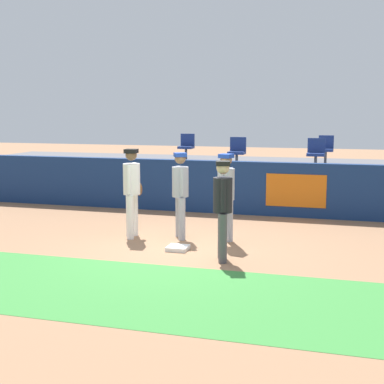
{
  "coord_description": "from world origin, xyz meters",
  "views": [
    {
      "loc": [
        2.97,
        -9.86,
        2.69
      ],
      "look_at": [
        -0.14,
        0.97,
        1.0
      ],
      "focal_mm": 50.95,
      "sensor_mm": 36.0,
      "label": 1
    }
  ],
  "objects_px": {
    "player_coach_visitor": "(180,189)",
    "seat_back_right": "(326,148)",
    "first_base": "(178,248)",
    "seat_front_center": "(237,150)",
    "seat_front_right": "(316,152)",
    "player_fielder_home": "(132,187)",
    "player_umpire": "(223,203)",
    "player_runner_visitor": "(226,192)",
    "seat_back_left": "(187,145)"
  },
  "relations": [
    {
      "from": "player_fielder_home",
      "to": "seat_back_right",
      "type": "bearing_deg",
      "value": 144.18
    },
    {
      "from": "first_base",
      "to": "seat_front_right",
      "type": "height_order",
      "value": "seat_front_right"
    },
    {
      "from": "player_coach_visitor",
      "to": "seat_back_left",
      "type": "xyz_separation_m",
      "value": [
        -1.74,
        6.31,
        0.51
      ]
    },
    {
      "from": "player_coach_visitor",
      "to": "seat_back_right",
      "type": "relative_size",
      "value": 2.17
    },
    {
      "from": "player_coach_visitor",
      "to": "first_base",
      "type": "bearing_deg",
      "value": -13.39
    },
    {
      "from": "first_base",
      "to": "seat_back_right",
      "type": "height_order",
      "value": "seat_back_right"
    },
    {
      "from": "first_base",
      "to": "seat_front_center",
      "type": "distance_m",
      "value": 5.69
    },
    {
      "from": "player_coach_visitor",
      "to": "seat_front_right",
      "type": "distance_m",
      "value": 5.19
    },
    {
      "from": "first_base",
      "to": "player_coach_visitor",
      "type": "relative_size",
      "value": 0.22
    },
    {
      "from": "player_coach_visitor",
      "to": "seat_back_left",
      "type": "bearing_deg",
      "value": 167.74
    },
    {
      "from": "player_fielder_home",
      "to": "seat_front_center",
      "type": "height_order",
      "value": "seat_front_center"
    },
    {
      "from": "player_coach_visitor",
      "to": "seat_back_right",
      "type": "xyz_separation_m",
      "value": [
        2.7,
        6.31,
        0.51
      ]
    },
    {
      "from": "player_runner_visitor",
      "to": "seat_front_center",
      "type": "bearing_deg",
      "value": -156.52
    },
    {
      "from": "seat_front_center",
      "to": "seat_front_right",
      "type": "xyz_separation_m",
      "value": [
        2.2,
        0.0,
        0.0
      ]
    },
    {
      "from": "seat_back_left",
      "to": "seat_front_center",
      "type": "xyz_separation_m",
      "value": [
        2.05,
        -1.8,
        -0.0
      ]
    },
    {
      "from": "player_coach_visitor",
      "to": "seat_front_center",
      "type": "height_order",
      "value": "seat_front_center"
    },
    {
      "from": "seat_back_left",
      "to": "player_coach_visitor",
      "type": "bearing_deg",
      "value": -74.57
    },
    {
      "from": "seat_front_center",
      "to": "seat_front_right",
      "type": "height_order",
      "value": "same"
    },
    {
      "from": "first_base",
      "to": "player_coach_visitor",
      "type": "bearing_deg",
      "value": 104.3
    },
    {
      "from": "seat_back_right",
      "to": "player_umpire",
      "type": "bearing_deg",
      "value": -100.64
    },
    {
      "from": "seat_back_left",
      "to": "seat_front_center",
      "type": "relative_size",
      "value": 1.0
    },
    {
      "from": "first_base",
      "to": "seat_front_right",
      "type": "relative_size",
      "value": 0.48
    },
    {
      "from": "first_base",
      "to": "seat_front_center",
      "type": "bearing_deg",
      "value": 89.37
    },
    {
      "from": "seat_back_left",
      "to": "seat_front_center",
      "type": "distance_m",
      "value": 2.73
    },
    {
      "from": "player_runner_visitor",
      "to": "seat_front_center",
      "type": "xyz_separation_m",
      "value": [
        -0.71,
        4.66,
        0.51
      ]
    },
    {
      "from": "first_base",
      "to": "player_runner_visitor",
      "type": "bearing_deg",
      "value": 47.0
    },
    {
      "from": "first_base",
      "to": "player_umpire",
      "type": "height_order",
      "value": "player_umpire"
    },
    {
      "from": "seat_front_center",
      "to": "player_runner_visitor",
      "type": "bearing_deg",
      "value": -81.39
    },
    {
      "from": "seat_front_right",
      "to": "seat_front_center",
      "type": "bearing_deg",
      "value": -179.99
    },
    {
      "from": "player_umpire",
      "to": "seat_back_left",
      "type": "relative_size",
      "value": 2.15
    },
    {
      "from": "seat_back_right",
      "to": "seat_back_left",
      "type": "distance_m",
      "value": 4.44
    },
    {
      "from": "player_umpire",
      "to": "seat_front_right",
      "type": "bearing_deg",
      "value": 152.4
    },
    {
      "from": "first_base",
      "to": "seat_back_right",
      "type": "relative_size",
      "value": 0.48
    },
    {
      "from": "seat_front_center",
      "to": "seat_back_right",
      "type": "bearing_deg",
      "value": 36.96
    },
    {
      "from": "player_runner_visitor",
      "to": "seat_back_left",
      "type": "bearing_deg",
      "value": -142.04
    },
    {
      "from": "player_runner_visitor",
      "to": "seat_back_left",
      "type": "distance_m",
      "value": 7.04
    },
    {
      "from": "first_base",
      "to": "seat_front_right",
      "type": "xyz_separation_m",
      "value": [
        2.26,
        5.48,
        1.53
      ]
    },
    {
      "from": "player_umpire",
      "to": "seat_back_right",
      "type": "xyz_separation_m",
      "value": [
        1.46,
        7.76,
        0.52
      ]
    },
    {
      "from": "player_runner_visitor",
      "to": "player_coach_visitor",
      "type": "xyz_separation_m",
      "value": [
        -1.01,
        0.15,
        -0.01
      ]
    },
    {
      "from": "player_runner_visitor",
      "to": "seat_back_right",
      "type": "height_order",
      "value": "seat_back_right"
    },
    {
      "from": "player_fielder_home",
      "to": "player_umpire",
      "type": "relative_size",
      "value": 1.05
    },
    {
      "from": "seat_back_right",
      "to": "seat_back_left",
      "type": "height_order",
      "value": "same"
    },
    {
      "from": "player_umpire",
      "to": "seat_back_right",
      "type": "distance_m",
      "value": 7.91
    },
    {
      "from": "player_umpire",
      "to": "seat_back_right",
      "type": "height_order",
      "value": "seat_back_right"
    },
    {
      "from": "first_base",
      "to": "seat_back_left",
      "type": "relative_size",
      "value": 0.48
    },
    {
      "from": "player_fielder_home",
      "to": "seat_front_right",
      "type": "relative_size",
      "value": 2.25
    },
    {
      "from": "seat_front_right",
      "to": "player_fielder_home",
      "type": "bearing_deg",
      "value": -126.92
    },
    {
      "from": "player_fielder_home",
      "to": "first_base",
      "type": "bearing_deg",
      "value": 51.97
    },
    {
      "from": "seat_back_right",
      "to": "seat_front_center",
      "type": "xyz_separation_m",
      "value": [
        -2.39,
        -1.8,
        0.0
      ]
    },
    {
      "from": "first_base",
      "to": "player_umpire",
      "type": "distance_m",
      "value": 1.49
    }
  ]
}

